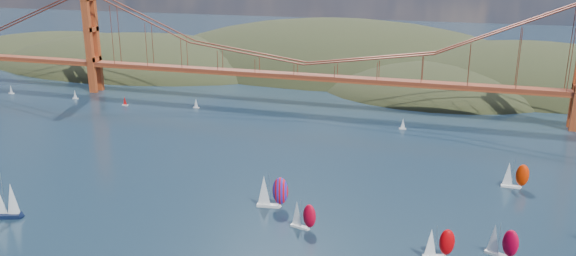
{
  "coord_description": "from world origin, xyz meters",
  "views": [
    {
      "loc": [
        71.89,
        -77.96,
        70.88
      ],
      "look_at": [
        19.24,
        90.0,
        17.36
      ],
      "focal_mm": 35.0,
      "sensor_mm": 36.0,
      "label": 1
    }
  ],
  "objects_px": {
    "racer_2": "(502,241)",
    "racer_0": "(303,215)",
    "sloop_navy": "(0,197)",
    "racer_1": "(438,243)",
    "racer_rwb": "(272,191)",
    "racer_3": "(515,175)"
  },
  "relations": [
    {
      "from": "racer_1",
      "to": "racer_rwb",
      "type": "relative_size",
      "value": 0.81
    },
    {
      "from": "racer_1",
      "to": "racer_2",
      "type": "relative_size",
      "value": 0.97
    },
    {
      "from": "sloop_navy",
      "to": "racer_rwb",
      "type": "bearing_deg",
      "value": 3.67
    },
    {
      "from": "racer_2",
      "to": "racer_3",
      "type": "height_order",
      "value": "racer_3"
    },
    {
      "from": "racer_1",
      "to": "racer_3",
      "type": "height_order",
      "value": "racer_3"
    },
    {
      "from": "racer_1",
      "to": "racer_3",
      "type": "distance_m",
      "value": 56.78
    },
    {
      "from": "sloop_navy",
      "to": "racer_rwb",
      "type": "xyz_separation_m",
      "value": [
        70.55,
        29.64,
        -1.26
      ]
    },
    {
      "from": "racer_2",
      "to": "racer_0",
      "type": "bearing_deg",
      "value": -156.3
    },
    {
      "from": "racer_rwb",
      "to": "racer_3",
      "type": "bearing_deg",
      "value": 20.47
    },
    {
      "from": "racer_2",
      "to": "racer_rwb",
      "type": "bearing_deg",
      "value": -165.82
    },
    {
      "from": "sloop_navy",
      "to": "racer_1",
      "type": "xyz_separation_m",
      "value": [
        119.08,
        13.95,
        -2.25
      ]
    },
    {
      "from": "racer_2",
      "to": "racer_3",
      "type": "xyz_separation_m",
      "value": [
        6.17,
        47.5,
        0.12
      ]
    },
    {
      "from": "racer_0",
      "to": "racer_1",
      "type": "distance_m",
      "value": 36.34
    },
    {
      "from": "sloop_navy",
      "to": "racer_2",
      "type": "bearing_deg",
      "value": -10.94
    },
    {
      "from": "racer_3",
      "to": "racer_0",
      "type": "bearing_deg",
      "value": -140.32
    },
    {
      "from": "sloop_navy",
      "to": "racer_1",
      "type": "relative_size",
      "value": 1.65
    },
    {
      "from": "sloop_navy",
      "to": "racer_1",
      "type": "distance_m",
      "value": 119.92
    },
    {
      "from": "racer_3",
      "to": "racer_1",
      "type": "bearing_deg",
      "value": -111.91
    },
    {
      "from": "sloop_navy",
      "to": "racer_rwb",
      "type": "distance_m",
      "value": 76.54
    },
    {
      "from": "racer_1",
      "to": "racer_3",
      "type": "xyz_separation_m",
      "value": [
        20.96,
        52.77,
        0.25
      ]
    },
    {
      "from": "racer_0",
      "to": "racer_2",
      "type": "distance_m",
      "value": 50.77
    },
    {
      "from": "racer_2",
      "to": "racer_rwb",
      "type": "distance_m",
      "value": 64.17
    }
  ]
}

